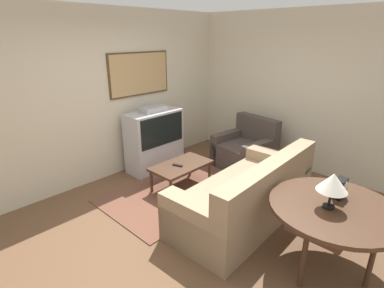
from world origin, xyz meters
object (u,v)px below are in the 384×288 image
(couch, at_px, (247,197))
(armchair, at_px, (245,151))
(tv, at_px, (155,140))
(console_table, at_px, (334,211))
(coffee_table, at_px, (181,167))
(mantel_clock, at_px, (340,188))
(table_lamp, at_px, (333,183))

(couch, distance_m, armchair, 1.69)
(tv, bearing_deg, armchair, -43.92)
(console_table, bearing_deg, armchair, 53.16)
(couch, distance_m, coffee_table, 1.21)
(armchair, xyz_separation_m, console_table, (-1.53, -2.04, 0.36))
(tv, distance_m, mantel_clock, 3.16)
(armchair, xyz_separation_m, mantel_clock, (-1.33, -2.01, 0.53))
(coffee_table, bearing_deg, tv, 76.97)
(armchair, distance_m, coffee_table, 1.40)
(coffee_table, distance_m, console_table, 2.32)
(armchair, bearing_deg, console_table, -29.14)
(tv, bearing_deg, mantel_clock, -92.92)
(couch, bearing_deg, console_table, 80.30)
(table_lamp, bearing_deg, tv, 82.14)
(console_table, xyz_separation_m, table_lamp, (-0.08, 0.04, 0.33))
(couch, xyz_separation_m, mantel_clock, (0.05, -1.05, 0.51))
(mantel_clock, bearing_deg, coffee_table, 91.08)
(table_lamp, height_order, mantel_clock, table_lamp)
(coffee_table, bearing_deg, mantel_clock, -88.92)
(table_lamp, bearing_deg, mantel_clock, -0.22)
(mantel_clock, bearing_deg, couch, 92.90)
(tv, distance_m, console_table, 3.20)
(couch, bearing_deg, mantel_clock, 90.73)
(armchair, relative_size, console_table, 0.81)
(coffee_table, height_order, table_lamp, table_lamp)
(tv, height_order, coffee_table, tv)
(armchair, height_order, coffee_table, armchair)
(tv, xyz_separation_m, mantel_clock, (-0.16, -3.14, 0.29))
(tv, distance_m, couch, 2.11)
(coffee_table, bearing_deg, console_table, -93.85)
(tv, distance_m, armchair, 1.65)
(couch, xyz_separation_m, table_lamp, (-0.22, -1.05, 0.67))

